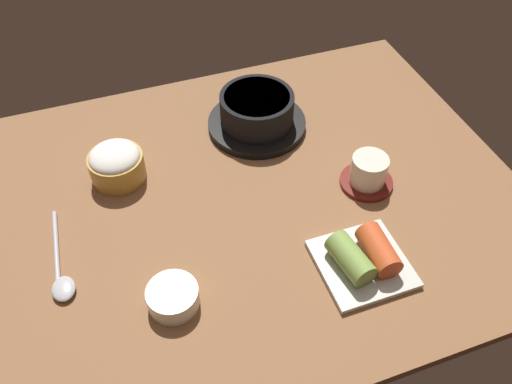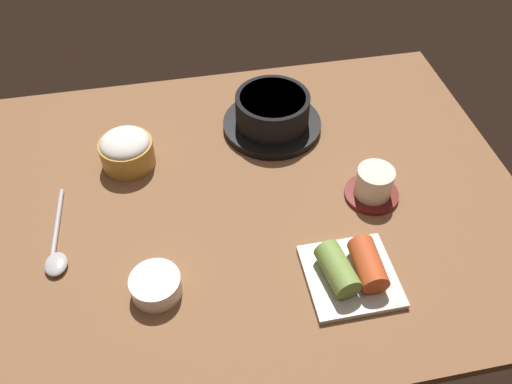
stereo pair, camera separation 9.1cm
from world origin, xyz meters
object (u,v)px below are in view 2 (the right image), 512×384
rice_bowl (126,150)px  side_bowl_near (156,285)px  stone_pot (272,114)px  spoon (56,251)px  tea_cup_with_saucer (373,185)px  kimchi_plate (352,270)px

rice_bowl → side_bowl_near: rice_bowl is taller
stone_pot → spoon: 47.68cm
side_bowl_near → tea_cup_with_saucer: bearing=17.9°
stone_pot → rice_bowl: size_ratio=1.99×
kimchi_plate → side_bowl_near: (-29.93, 3.38, -0.26)cm
stone_pot → spoon: bearing=-149.8°
kimchi_plate → tea_cup_with_saucer: bearing=60.4°
tea_cup_with_saucer → rice_bowl: bearing=158.3°
tea_cup_with_saucer → side_bowl_near: size_ratio=1.24×
kimchi_plate → side_bowl_near: size_ratio=1.78×
tea_cup_with_saucer → kimchi_plate: bearing=-119.6°
tea_cup_with_saucer → kimchi_plate: (-9.13, -16.03, -0.76)cm
rice_bowl → tea_cup_with_saucer: rice_bowl is taller
tea_cup_with_saucer → side_bowl_near: (-39.05, -12.65, -1.02)cm
rice_bowl → kimchi_plate: (33.13, -32.86, -1.40)cm
side_bowl_near → kimchi_plate: bearing=-6.5°
tea_cup_with_saucer → spoon: tea_cup_with_saucer is taller
stone_pot → tea_cup_with_saucer: 25.60cm
stone_pot → rice_bowl: stone_pot is taller
tea_cup_with_saucer → stone_pot: bearing=121.8°
side_bowl_near → spoon: bearing=146.1°
rice_bowl → spoon: size_ratio=0.53×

